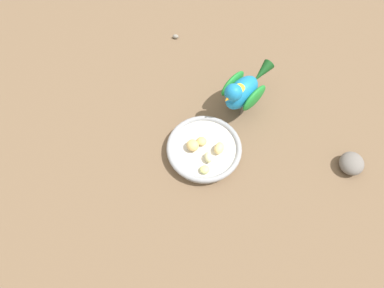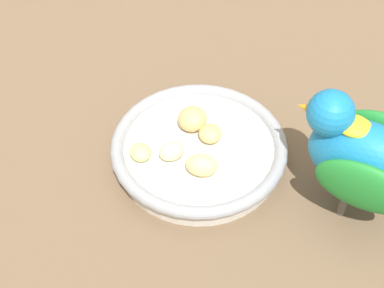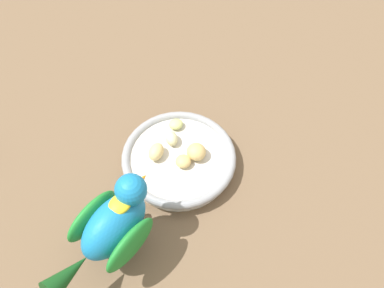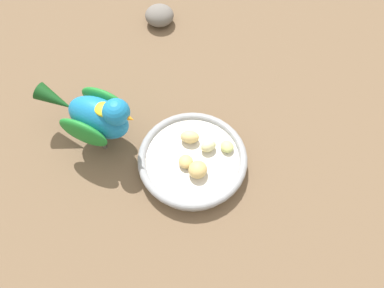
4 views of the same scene
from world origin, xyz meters
name	(u,v)px [view 3 (image 3 of 4)]	position (x,y,z in m)	size (l,w,h in m)	color
ground_plane	(189,161)	(0.00, 0.00, 0.00)	(4.00, 4.00, 0.00)	brown
feeding_bowl	(179,159)	(0.01, 0.01, 0.02)	(0.19, 0.19, 0.03)	beige
apple_piece_0	(156,152)	(0.05, 0.03, 0.03)	(0.03, 0.02, 0.02)	#E5C67F
apple_piece_1	(181,161)	(0.00, 0.02, 0.03)	(0.03, 0.02, 0.02)	tan
apple_piece_2	(172,138)	(0.04, -0.01, 0.03)	(0.03, 0.02, 0.02)	beige
apple_piece_3	(176,124)	(0.04, -0.04, 0.03)	(0.02, 0.02, 0.01)	#C6D17A
apple_piece_4	(197,152)	(-0.01, 0.00, 0.04)	(0.03, 0.03, 0.02)	tan
parrot	(112,226)	(0.03, 0.18, 0.08)	(0.11, 0.19, 0.13)	#59544C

